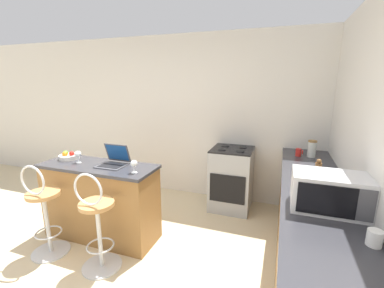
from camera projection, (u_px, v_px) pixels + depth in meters
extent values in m
cube|color=silver|center=(177.00, 117.00, 4.28)|extent=(12.00, 0.06, 2.60)
cube|color=olive|center=(101.00, 203.00, 3.11)|extent=(1.37, 0.49, 0.89)
cube|color=#333338|center=(98.00, 166.00, 3.00)|extent=(1.40, 0.52, 0.03)
cube|color=olive|center=(311.00, 234.00, 2.47)|extent=(0.58, 2.90, 0.89)
cube|color=#333338|center=(316.00, 189.00, 2.36)|extent=(0.61, 2.93, 0.03)
cylinder|color=silver|center=(51.00, 251.00, 2.89)|extent=(0.40, 0.40, 0.02)
cylinder|color=silver|center=(47.00, 224.00, 2.81)|extent=(0.04, 0.04, 0.68)
torus|color=silver|center=(49.00, 232.00, 2.84)|extent=(0.28, 0.28, 0.02)
cylinder|color=#B7844C|center=(43.00, 194.00, 2.73)|extent=(0.34, 0.34, 0.04)
torus|color=silver|center=(32.00, 180.00, 2.60)|extent=(0.32, 0.02, 0.32)
cylinder|color=silver|center=(102.00, 266.00, 2.66)|extent=(0.40, 0.40, 0.02)
cylinder|color=silver|center=(100.00, 236.00, 2.58)|extent=(0.04, 0.04, 0.68)
torus|color=silver|center=(100.00, 245.00, 2.61)|extent=(0.28, 0.28, 0.02)
cylinder|color=#B7844C|center=(96.00, 204.00, 2.50)|extent=(0.34, 0.34, 0.04)
torus|color=silver|center=(88.00, 190.00, 2.37)|extent=(0.32, 0.02, 0.32)
cube|color=#47474C|center=(111.00, 166.00, 2.94)|extent=(0.31, 0.24, 0.01)
cube|color=black|center=(110.00, 166.00, 2.92)|extent=(0.27, 0.13, 0.00)
cube|color=#47474C|center=(118.00, 153.00, 3.03)|extent=(0.31, 0.08, 0.22)
cube|color=#19478C|center=(117.00, 153.00, 3.03)|extent=(0.28, 0.06, 0.19)
cube|color=silver|center=(330.00, 192.00, 1.91)|extent=(0.53, 0.33, 0.28)
cube|color=black|center=(326.00, 201.00, 1.77)|extent=(0.37, 0.01, 0.22)
cube|color=#4C4C51|center=(366.00, 206.00, 1.69)|extent=(0.11, 0.01, 0.22)
cube|color=#9EA3A8|center=(231.00, 179.00, 3.84)|extent=(0.59, 0.58, 0.91)
cube|color=black|center=(227.00, 189.00, 3.57)|extent=(0.50, 0.01, 0.41)
cube|color=black|center=(232.00, 149.00, 3.73)|extent=(0.59, 0.58, 0.02)
cylinder|color=black|center=(222.00, 150.00, 3.66)|extent=(0.11, 0.11, 0.01)
cylinder|color=black|center=(240.00, 151.00, 3.58)|extent=(0.11, 0.11, 0.01)
cylinder|color=black|center=(225.00, 146.00, 3.87)|extent=(0.11, 0.11, 0.01)
cylinder|color=black|center=(243.00, 147.00, 3.79)|extent=(0.11, 0.11, 0.01)
cylinder|color=white|center=(374.00, 238.00, 1.50)|extent=(0.08, 0.08, 0.10)
cylinder|color=red|center=(298.00, 152.00, 3.34)|extent=(0.07, 0.07, 0.10)
torus|color=red|center=(302.00, 152.00, 3.33)|extent=(0.01, 0.06, 0.06)
cylinder|color=brown|center=(318.00, 173.00, 2.41)|extent=(0.06, 0.06, 0.21)
sphere|color=brown|center=(319.00, 161.00, 2.38)|extent=(0.04, 0.04, 0.04)
cylinder|color=silver|center=(79.00, 163.00, 3.07)|extent=(0.06, 0.06, 0.00)
cylinder|color=silver|center=(79.00, 160.00, 3.06)|extent=(0.01, 0.01, 0.07)
sphere|color=silver|center=(78.00, 154.00, 3.04)|extent=(0.08, 0.08, 0.08)
cylinder|color=silver|center=(134.00, 173.00, 2.72)|extent=(0.06, 0.06, 0.00)
cylinder|color=silver|center=(134.00, 169.00, 2.72)|extent=(0.01, 0.01, 0.07)
sphere|color=silver|center=(134.00, 164.00, 2.70)|extent=(0.08, 0.08, 0.08)
cylinder|color=silver|center=(69.00, 157.00, 3.21)|extent=(0.24, 0.24, 0.05)
sphere|color=red|center=(72.00, 154.00, 3.19)|extent=(0.06, 0.06, 0.06)
sphere|color=orange|center=(65.00, 154.00, 3.17)|extent=(0.06, 0.06, 0.06)
sphere|color=#66B233|center=(65.00, 153.00, 3.21)|extent=(0.07, 0.07, 0.07)
cylinder|color=silver|center=(312.00, 149.00, 3.30)|extent=(0.10, 0.10, 0.20)
cylinder|color=olive|center=(313.00, 141.00, 3.27)|extent=(0.11, 0.11, 0.02)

